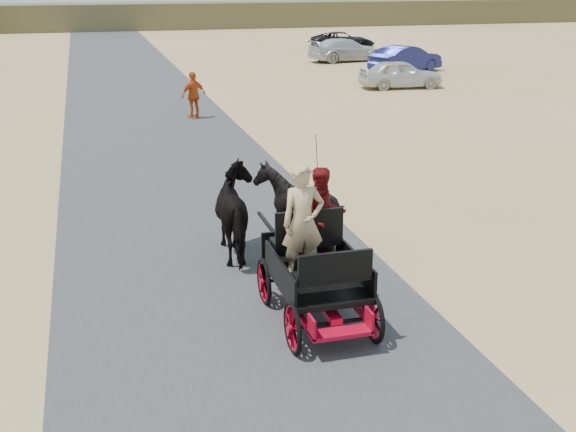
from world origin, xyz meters
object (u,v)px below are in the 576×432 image
object	(u,v)px
horse_right	(296,208)
pedestrian	(194,95)
car_c	(346,50)
horse_left	(240,213)
carriage	(316,299)
car_b	(406,59)
car_a	(401,74)
car_d	(343,41)

from	to	relation	value
horse_right	pedestrian	size ratio (longest dim) A/B	0.98
horse_right	car_c	distance (m)	31.77
horse_right	car_c	bearing A→B (deg)	-111.78
horse_left	horse_right	distance (m)	1.10
pedestrian	car_c	distance (m)	19.41
carriage	car_b	bearing A→B (deg)	62.91
car_b	car_c	world-z (taller)	car_b
car_a	car_b	world-z (taller)	car_b
car_d	car_b	bearing A→B (deg)	-172.39
carriage	car_c	xyz separation A→B (m)	(12.34, 32.50, 0.32)
horse_left	car_d	bearing A→B (deg)	-112.65
car_b	car_c	xyz separation A→B (m)	(-1.35, 5.75, -0.04)
horse_left	car_b	distance (m)	27.69
car_a	car_b	xyz separation A→B (m)	(2.56, 5.05, 0.07)
car_d	carriage	bearing A→B (deg)	170.92
horse_right	car_c	size ratio (longest dim) A/B	0.36
car_a	car_b	size ratio (longest dim) A/B	0.88
horse_left	car_a	distance (m)	22.05
horse_right	pedestrian	xyz separation A→B (m)	(0.13, 13.99, 0.01)
carriage	car_b	size ratio (longest dim) A/B	0.55
car_c	car_a	bearing A→B (deg)	165.02
pedestrian	car_d	bearing A→B (deg)	-145.85
horse_right	carriage	bearing A→B (deg)	79.61
carriage	car_d	size ratio (longest dim) A/B	0.54
pedestrian	car_c	world-z (taller)	pedestrian
car_b	car_c	bearing A→B (deg)	-10.73
carriage	horse_left	world-z (taller)	horse_left
carriage	pedestrian	xyz separation A→B (m)	(0.68, 16.99, 0.50)
car_b	car_d	bearing A→B (deg)	-27.58
horse_right	car_d	size ratio (longest dim) A/B	0.38
car_b	car_d	distance (m)	12.27
car_d	car_c	bearing A→B (deg)	173.10
car_c	pedestrian	bearing A→B (deg)	134.48
horse_right	car_b	bearing A→B (deg)	-118.94
carriage	car_a	distance (m)	24.39
horse_left	car_c	size ratio (longest dim) A/B	0.43
pedestrian	car_d	xyz separation A→B (m)	(13.79, 22.01, -0.24)
horse_left	pedestrian	xyz separation A→B (m)	(1.23, 13.99, 0.02)
carriage	horse_right	world-z (taller)	horse_right
car_b	car_c	distance (m)	5.90
car_d	horse_left	bearing A→B (deg)	168.62
horse_left	car_a	size ratio (longest dim) A/B	0.52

